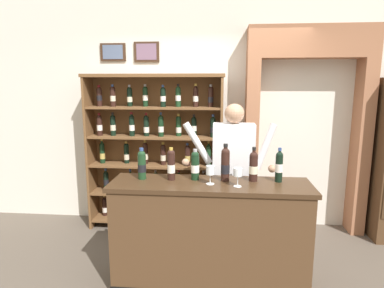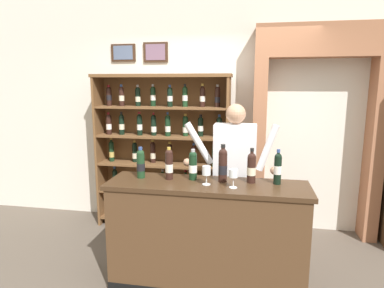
# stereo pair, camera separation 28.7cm
# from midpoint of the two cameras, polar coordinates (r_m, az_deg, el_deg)

# --- Properties ---
(ground_plane) EXTENTS (14.00, 14.00, 0.02)m
(ground_plane) POSITION_cam_midpoint_polar(r_m,az_deg,el_deg) (3.43, -2.24, -22.97)
(ground_plane) COLOR brown
(back_wall) EXTENTS (12.00, 0.19, 3.15)m
(back_wall) POSITION_cam_midpoint_polar(r_m,az_deg,el_deg) (4.42, 0.25, 6.54)
(back_wall) COLOR silver
(back_wall) RESTS_ON ground
(wine_shelf) EXTENTS (1.75, 0.34, 1.99)m
(wine_shelf) POSITION_cam_midpoint_polar(r_m,az_deg,el_deg) (4.28, -8.24, -0.70)
(wine_shelf) COLOR brown
(wine_shelf) RESTS_ON ground
(archway_doorway) EXTENTS (1.50, 0.45, 2.55)m
(archway_doorway) POSITION_cam_midpoint_polar(r_m,az_deg,el_deg) (4.38, 17.08, 4.76)
(archway_doorway) COLOR #9E6647
(archway_doorway) RESTS_ON ground
(tasting_counter) EXTENTS (1.81, 0.51, 1.00)m
(tasting_counter) POSITION_cam_midpoint_polar(r_m,az_deg,el_deg) (3.16, 0.36, -15.42)
(tasting_counter) COLOR #4C331E
(tasting_counter) RESTS_ON ground
(shopkeeper) EXTENTS (0.97, 0.22, 1.68)m
(shopkeeper) POSITION_cam_midpoint_polar(r_m,az_deg,el_deg) (3.42, 4.68, -3.74)
(shopkeeper) COLOR #2D3347
(shopkeeper) RESTS_ON ground
(tasting_bottle_vin_santo) EXTENTS (0.08, 0.08, 0.29)m
(tasting_bottle_vin_santo) POSITION_cam_midpoint_polar(r_m,az_deg,el_deg) (3.12, -11.25, -3.47)
(tasting_bottle_vin_santo) COLOR #19381E
(tasting_bottle_vin_santo) RESTS_ON tasting_counter
(tasting_bottle_riserva) EXTENTS (0.07, 0.07, 0.30)m
(tasting_bottle_riserva) POSITION_cam_midpoint_polar(r_m,az_deg,el_deg) (3.06, -6.31, -3.53)
(tasting_bottle_riserva) COLOR black
(tasting_bottle_riserva) RESTS_ON tasting_counter
(tasting_bottle_prosecco) EXTENTS (0.08, 0.08, 0.29)m
(tasting_bottle_prosecco) POSITION_cam_midpoint_polar(r_m,az_deg,el_deg) (3.05, -2.14, -3.64)
(tasting_bottle_prosecco) COLOR black
(tasting_bottle_prosecco) RESTS_ON tasting_counter
(tasting_bottle_grappa) EXTENTS (0.08, 0.08, 0.34)m
(tasting_bottle_grappa) POSITION_cam_midpoint_polar(r_m,az_deg,el_deg) (3.01, 3.04, -3.46)
(tasting_bottle_grappa) COLOR black
(tasting_bottle_grappa) RESTS_ON tasting_counter
(tasting_bottle_chianti) EXTENTS (0.08, 0.08, 0.32)m
(tasting_bottle_chianti) POSITION_cam_midpoint_polar(r_m,az_deg,el_deg) (3.03, 7.88, -3.76)
(tasting_bottle_chianti) COLOR black
(tasting_bottle_chianti) RESTS_ON tasting_counter
(tasting_bottle_rosso) EXTENTS (0.07, 0.07, 0.31)m
(tasting_bottle_rosso) POSITION_cam_midpoint_polar(r_m,az_deg,el_deg) (3.05, 12.16, -3.71)
(tasting_bottle_rosso) COLOR black
(tasting_bottle_rosso) RESTS_ON tasting_counter
(wine_glass_center) EXTENTS (0.07, 0.07, 0.16)m
(wine_glass_center) POSITION_cam_midpoint_polar(r_m,az_deg,el_deg) (2.86, 5.03, -5.09)
(wine_glass_center) COLOR silver
(wine_glass_center) RESTS_ON tasting_counter
(wine_glass_left) EXTENTS (0.08, 0.08, 0.17)m
(wine_glass_left) POSITION_cam_midpoint_polar(r_m,az_deg,el_deg) (2.91, 0.33, -4.76)
(wine_glass_left) COLOR silver
(wine_glass_left) RESTS_ON tasting_counter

